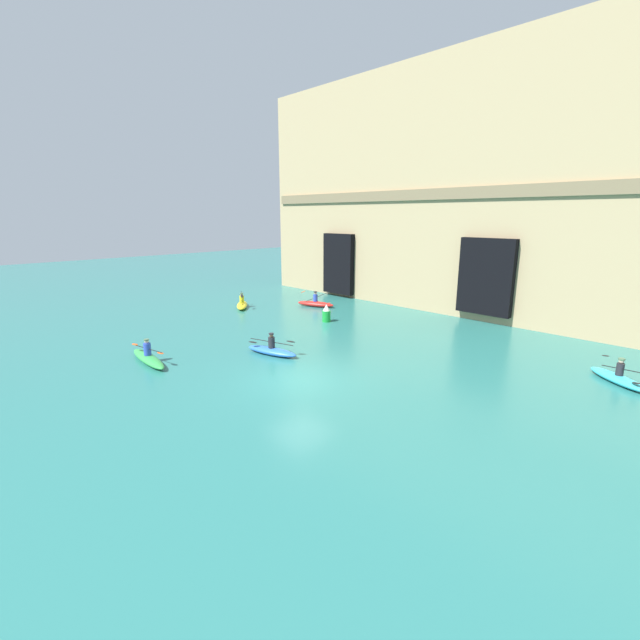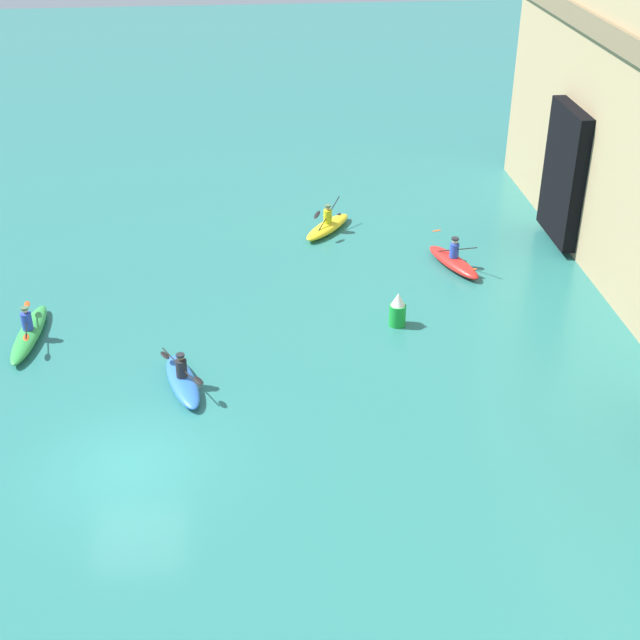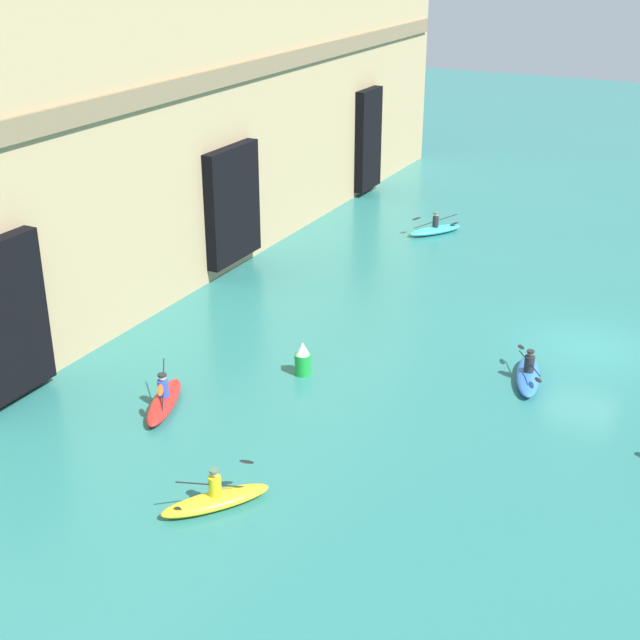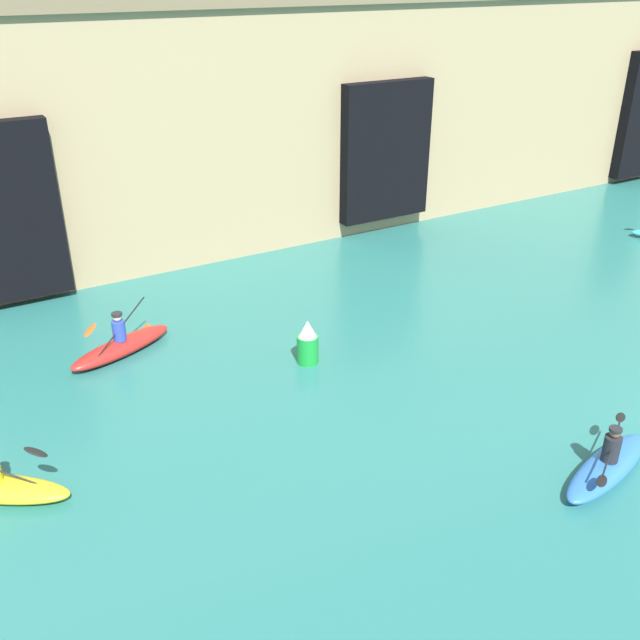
# 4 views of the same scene
# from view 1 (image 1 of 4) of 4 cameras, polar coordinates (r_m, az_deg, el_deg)

# --- Properties ---
(ground_plane) EXTENTS (120.00, 120.00, 0.00)m
(ground_plane) POSITION_cam_1_polar(r_m,az_deg,el_deg) (18.05, -2.74, -7.93)
(ground_plane) COLOR #28706B
(cliff_bluff) EXTENTS (42.96, 7.09, 16.76)m
(cliff_bluff) POSITION_cam_1_polar(r_m,az_deg,el_deg) (31.47, 26.51, 15.45)
(cliff_bluff) COLOR tan
(cliff_bluff) RESTS_ON ground
(kayak_red) EXTENTS (2.99, 1.73, 1.22)m
(kayak_red) POSITION_cam_1_polar(r_m,az_deg,el_deg) (32.08, -0.61, 2.23)
(kayak_red) COLOR red
(kayak_red) RESTS_ON ground
(kayak_green) EXTENTS (3.63, 0.90, 1.13)m
(kayak_green) POSITION_cam_1_polar(r_m,az_deg,el_deg) (21.51, -21.94, -4.69)
(kayak_green) COLOR green
(kayak_green) RESTS_ON ground
(kayak_cyan) EXTENTS (2.76, 2.26, 1.05)m
(kayak_cyan) POSITION_cam_1_polar(r_m,az_deg,el_deg) (21.42, 34.97, -6.37)
(kayak_cyan) COLOR #33B2C6
(kayak_cyan) RESTS_ON ground
(kayak_blue) EXTENTS (2.96, 1.44, 1.09)m
(kayak_blue) POSITION_cam_1_polar(r_m,az_deg,el_deg) (21.19, -6.45, -4.02)
(kayak_blue) COLOR blue
(kayak_blue) RESTS_ON ground
(kayak_yellow) EXTENTS (2.72, 2.31, 1.15)m
(kayak_yellow) POSITION_cam_1_polar(r_m,az_deg,el_deg) (32.24, -10.36, 2.03)
(kayak_yellow) COLOR yellow
(kayak_yellow) RESTS_ON ground
(marker_buoy) EXTENTS (0.53, 0.53, 1.15)m
(marker_buoy) POSITION_cam_1_polar(r_m,az_deg,el_deg) (27.46, 0.86, 0.86)
(marker_buoy) COLOR green
(marker_buoy) RESTS_ON ground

